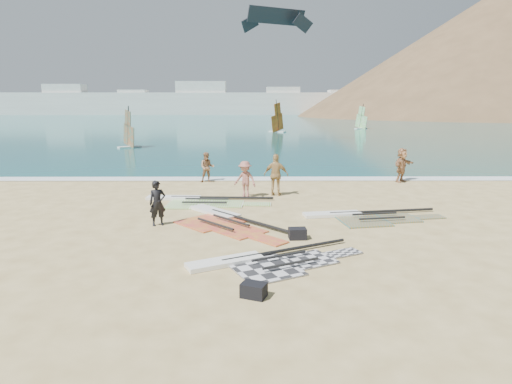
{
  "coord_description": "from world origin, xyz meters",
  "views": [
    {
      "loc": [
        -0.82,
        -11.47,
        4.22
      ],
      "look_at": [
        -0.73,
        4.0,
        1.0
      ],
      "focal_mm": 30.0,
      "sensor_mm": 36.0,
      "label": 1
    }
  ],
  "objects_px": {
    "beachgoer_mid": "(245,179)",
    "rig_green": "(197,201)",
    "beachgoer_back": "(276,175)",
    "gear_bag_near": "(297,234)",
    "beachgoer_left": "(207,167)",
    "beachgoer_right": "(402,165)",
    "rig_red": "(224,220)",
    "gear_bag_far": "(254,290)",
    "person_wetsuit": "(157,203)",
    "rig_orange": "(363,216)",
    "rig_grey": "(265,262)"
  },
  "relations": [
    {
      "from": "rig_grey",
      "to": "rig_red",
      "type": "bearing_deg",
      "value": 81.85
    },
    {
      "from": "rig_orange",
      "to": "gear_bag_near",
      "type": "distance_m",
      "value": 3.71
    },
    {
      "from": "rig_grey",
      "to": "rig_green",
      "type": "bearing_deg",
      "value": 84.38
    },
    {
      "from": "gear_bag_near",
      "to": "rig_green",
      "type": "bearing_deg",
      "value": 126.61
    },
    {
      "from": "rig_grey",
      "to": "beachgoer_back",
      "type": "bearing_deg",
      "value": 58.65
    },
    {
      "from": "person_wetsuit",
      "to": "beachgoer_back",
      "type": "height_order",
      "value": "beachgoer_back"
    },
    {
      "from": "beachgoer_right",
      "to": "person_wetsuit",
      "type": "bearing_deg",
      "value": 173.97
    },
    {
      "from": "beachgoer_mid",
      "to": "beachgoer_back",
      "type": "bearing_deg",
      "value": 44.19
    },
    {
      "from": "beachgoer_left",
      "to": "beachgoer_back",
      "type": "bearing_deg",
      "value": -49.21
    },
    {
      "from": "gear_bag_far",
      "to": "person_wetsuit",
      "type": "distance_m",
      "value": 6.66
    },
    {
      "from": "rig_red",
      "to": "beachgoer_right",
      "type": "height_order",
      "value": "beachgoer_right"
    },
    {
      "from": "beachgoer_mid",
      "to": "rig_grey",
      "type": "bearing_deg",
      "value": -56.72
    },
    {
      "from": "gear_bag_far",
      "to": "beachgoer_right",
      "type": "bearing_deg",
      "value": 60.35
    },
    {
      "from": "gear_bag_near",
      "to": "beachgoer_left",
      "type": "height_order",
      "value": "beachgoer_left"
    },
    {
      "from": "rig_grey",
      "to": "beachgoer_right",
      "type": "relative_size",
      "value": 2.68
    },
    {
      "from": "beachgoer_left",
      "to": "beachgoer_right",
      "type": "relative_size",
      "value": 0.88
    },
    {
      "from": "person_wetsuit",
      "to": "beachgoer_back",
      "type": "bearing_deg",
      "value": 23.94
    },
    {
      "from": "beachgoer_mid",
      "to": "rig_green",
      "type": "bearing_deg",
      "value": -128.3
    },
    {
      "from": "beachgoer_left",
      "to": "rig_orange",
      "type": "bearing_deg",
      "value": -53.38
    },
    {
      "from": "gear_bag_far",
      "to": "person_wetsuit",
      "type": "bearing_deg",
      "value": 120.47
    },
    {
      "from": "rig_grey",
      "to": "gear_bag_near",
      "type": "distance_m",
      "value": 2.38
    },
    {
      "from": "beachgoer_right",
      "to": "rig_red",
      "type": "bearing_deg",
      "value": 178.54
    },
    {
      "from": "gear_bag_near",
      "to": "beachgoer_back",
      "type": "distance_m",
      "value": 6.56
    },
    {
      "from": "beachgoer_back",
      "to": "rig_grey",
      "type": "bearing_deg",
      "value": 96.94
    },
    {
      "from": "rig_red",
      "to": "gear_bag_near",
      "type": "xyz_separation_m",
      "value": [
        2.47,
        -2.05,
        0.12
      ]
    },
    {
      "from": "gear_bag_near",
      "to": "beachgoer_mid",
      "type": "bearing_deg",
      "value": 106.21
    },
    {
      "from": "rig_green",
      "to": "gear_bag_far",
      "type": "relative_size",
      "value": 10.57
    },
    {
      "from": "gear_bag_near",
      "to": "gear_bag_far",
      "type": "xyz_separation_m",
      "value": [
        -1.39,
        -4.14,
        -0.01
      ]
    },
    {
      "from": "rig_green",
      "to": "beachgoer_back",
      "type": "height_order",
      "value": "beachgoer_back"
    },
    {
      "from": "rig_grey",
      "to": "gear_bag_far",
      "type": "bearing_deg",
      "value": -124.51
    },
    {
      "from": "gear_bag_far",
      "to": "gear_bag_near",
      "type": "bearing_deg",
      "value": 71.51
    },
    {
      "from": "rig_orange",
      "to": "rig_red",
      "type": "height_order",
      "value": "rig_red"
    },
    {
      "from": "rig_green",
      "to": "gear_bag_far",
      "type": "xyz_separation_m",
      "value": [
        2.48,
        -9.35,
        0.11
      ]
    },
    {
      "from": "rig_red",
      "to": "beachgoer_mid",
      "type": "distance_m",
      "value": 4.19
    },
    {
      "from": "beachgoer_back",
      "to": "gear_bag_near",
      "type": "bearing_deg",
      "value": 104.95
    },
    {
      "from": "gear_bag_far",
      "to": "beachgoer_back",
      "type": "xyz_separation_m",
      "value": [
        1.04,
        10.65,
        0.81
      ]
    },
    {
      "from": "beachgoer_back",
      "to": "beachgoer_right",
      "type": "relative_size",
      "value": 1.05
    },
    {
      "from": "gear_bag_far",
      "to": "beachgoer_left",
      "type": "bearing_deg",
      "value": 100.12
    },
    {
      "from": "gear_bag_near",
      "to": "gear_bag_far",
      "type": "distance_m",
      "value": 4.37
    },
    {
      "from": "rig_red",
      "to": "beachgoer_mid",
      "type": "bearing_deg",
      "value": 126.58
    },
    {
      "from": "gear_bag_far",
      "to": "beachgoer_back",
      "type": "bearing_deg",
      "value": 84.42
    },
    {
      "from": "rig_orange",
      "to": "beachgoer_mid",
      "type": "relative_size",
      "value": 3.18
    },
    {
      "from": "rig_green",
      "to": "rig_red",
      "type": "xyz_separation_m",
      "value": [
        1.4,
        -3.16,
        0.0
      ]
    },
    {
      "from": "gear_bag_near",
      "to": "person_wetsuit",
      "type": "xyz_separation_m",
      "value": [
        -4.75,
        1.57,
        0.62
      ]
    },
    {
      "from": "beachgoer_left",
      "to": "beachgoer_right",
      "type": "bearing_deg",
      "value": -4.82
    },
    {
      "from": "rig_green",
      "to": "gear_bag_near",
      "type": "relative_size",
      "value": 10.37
    },
    {
      "from": "rig_grey",
      "to": "gear_bag_near",
      "type": "height_order",
      "value": "gear_bag_near"
    },
    {
      "from": "rig_orange",
      "to": "rig_red",
      "type": "bearing_deg",
      "value": 176.08
    },
    {
      "from": "rig_grey",
      "to": "beachgoer_back",
      "type": "xyz_separation_m",
      "value": [
        0.75,
        8.62,
        0.92
      ]
    },
    {
      "from": "gear_bag_near",
      "to": "beachgoer_right",
      "type": "xyz_separation_m",
      "value": [
        6.67,
        10.0,
        0.75
      ]
    }
  ]
}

